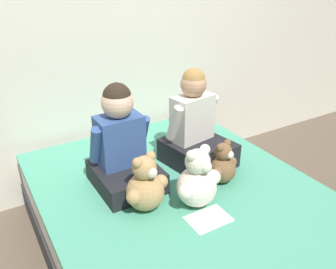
{
  "coord_description": "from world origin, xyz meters",
  "views": [
    {
      "loc": [
        -0.89,
        -1.25,
        1.58
      ],
      "look_at": [
        0.0,
        0.26,
        0.72
      ],
      "focal_mm": 38.0,
      "sensor_mm": 36.0,
      "label": 1
    }
  ],
  "objects": [
    {
      "name": "child_on_right",
      "position": [
        0.24,
        0.34,
        0.66
      ],
      "size": [
        0.4,
        0.44,
        0.59
      ],
      "rotation": [
        0.0,
        0.0,
        0.17
      ],
      "color": "black",
      "rests_on": "bed"
    },
    {
      "name": "child_on_left",
      "position": [
        -0.24,
        0.34,
        0.67
      ],
      "size": [
        0.34,
        0.39,
        0.58
      ],
      "rotation": [
        0.0,
        0.0,
        0.01
      ],
      "color": "black",
      "rests_on": "bed"
    },
    {
      "name": "ground_plane",
      "position": [
        0.0,
        0.0,
        0.0
      ],
      "size": [
        14.0,
        14.0,
        0.0
      ],
      "primitive_type": "plane",
      "color": "brown"
    },
    {
      "name": "teddy_bear_between_children",
      "position": [
        0.0,
        -0.03,
        0.58
      ],
      "size": [
        0.27,
        0.21,
        0.33
      ],
      "rotation": [
        0.0,
        0.0,
        0.19
      ],
      "color": "silver",
      "rests_on": "bed"
    },
    {
      "name": "teddy_bear_held_by_right_child",
      "position": [
        0.25,
        0.07,
        0.55
      ],
      "size": [
        0.2,
        0.16,
        0.25
      ],
      "rotation": [
        0.0,
        0.0,
        0.34
      ],
      "color": "brown",
      "rests_on": "bed"
    },
    {
      "name": "teddy_bear_held_by_left_child",
      "position": [
        -0.24,
        0.07,
        0.57
      ],
      "size": [
        0.25,
        0.19,
        0.31
      ],
      "rotation": [
        0.0,
        0.0,
        0.28
      ],
      "color": "tan",
      "rests_on": "bed"
    },
    {
      "name": "wall_behind_bed",
      "position": [
        0.0,
        1.1,
        1.25
      ],
      "size": [
        8.0,
        0.06,
        2.5
      ],
      "color": "silver",
      "rests_on": "ground_plane"
    },
    {
      "name": "sign_card",
      "position": [
        -0.02,
        -0.16,
        0.45
      ],
      "size": [
        0.21,
        0.15,
        0.0
      ],
      "color": "white",
      "rests_on": "bed"
    },
    {
      "name": "bed",
      "position": [
        0.0,
        0.0,
        0.22
      ],
      "size": [
        1.46,
        2.02,
        0.44
      ],
      "color": "#2D2D33",
      "rests_on": "ground_plane"
    }
  ]
}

